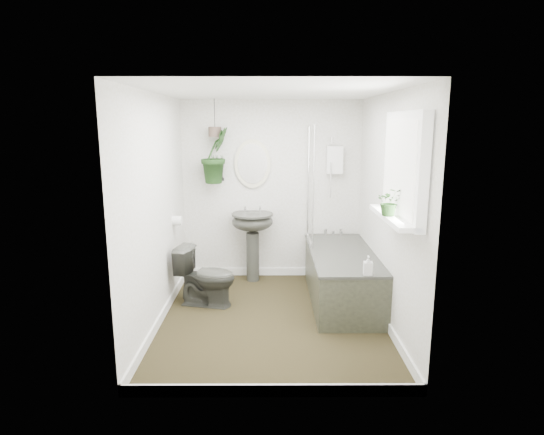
{
  "coord_description": "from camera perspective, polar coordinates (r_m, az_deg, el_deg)",
  "views": [
    {
      "loc": [
        -0.02,
        -4.45,
        2.0
      ],
      "look_at": [
        0.0,
        0.15,
        1.05
      ],
      "focal_mm": 30.0,
      "sensor_mm": 36.0,
      "label": 1
    }
  ],
  "objects": [
    {
      "name": "window_recess",
      "position": [
        3.92,
        16.28,
        6.08
      ],
      "size": [
        0.08,
        1.0,
        0.9
      ],
      "primitive_type": "cube",
      "color": "white",
      "rests_on": "wall_right"
    },
    {
      "name": "pedestal_sink",
      "position": [
        5.85,
        -2.44,
        -3.71
      ],
      "size": [
        0.6,
        0.54,
        0.9
      ],
      "primitive_type": null,
      "rotation": [
        0.0,
        0.0,
        0.18
      ],
      "color": "#31322D",
      "rests_on": "floor"
    },
    {
      "name": "toilet_roll_holder",
      "position": [
        5.37,
        -11.84,
        -0.38
      ],
      "size": [
        0.11,
        0.11,
        0.11
      ],
      "primitive_type": "cylinder",
      "rotation": [
        0.0,
        1.57,
        0.0
      ],
      "color": "white",
      "rests_on": "wall_left"
    },
    {
      "name": "soap_bottle",
      "position": [
        4.46,
        11.96,
        -5.89
      ],
      "size": [
        0.09,
        0.09,
        0.19
      ],
      "primitive_type": "imported",
      "rotation": [
        0.0,
        0.0,
        -0.1
      ],
      "color": "black",
      "rests_on": "bathtub"
    },
    {
      "name": "bath_screen",
      "position": [
        5.5,
        4.88,
        4.13
      ],
      "size": [
        0.04,
        0.72,
        1.4
      ],
      "primitive_type": null,
      "color": "silver",
      "rests_on": "bathtub"
    },
    {
      "name": "sill_plant",
      "position": [
        3.89,
        14.55,
        1.93
      ],
      "size": [
        0.22,
        0.19,
        0.24
      ],
      "primitive_type": "imported",
      "rotation": [
        0.0,
        0.0,
        -0.04
      ],
      "color": "black",
      "rests_on": "window_sill"
    },
    {
      "name": "hanging_pot",
      "position": [
        5.74,
        -7.17,
        10.63
      ],
      "size": [
        0.16,
        0.16,
        0.12
      ],
      "primitive_type": "cylinder",
      "color": "#503E34",
      "rests_on": "ceiling"
    },
    {
      "name": "wall_left",
      "position": [
        4.67,
        -14.38,
        0.82
      ],
      "size": [
        0.02,
        2.8,
        2.3
      ],
      "primitive_type": "cube",
      "color": "white",
      "rests_on": "ground"
    },
    {
      "name": "wall_front",
      "position": [
        3.15,
        0.11,
        -3.98
      ],
      "size": [
        2.3,
        0.02,
        2.3
      ],
      "primitive_type": "cube",
      "color": "white",
      "rests_on": "ground"
    },
    {
      "name": "window_blinds",
      "position": [
        3.91,
        15.64,
        6.1
      ],
      "size": [
        0.01,
        0.86,
        0.76
      ],
      "primitive_type": "cube",
      "color": "white",
      "rests_on": "wall_right"
    },
    {
      "name": "ceiling",
      "position": [
        4.46,
        0.01,
        15.67
      ],
      "size": [
        2.3,
        2.8,
        0.02
      ],
      "primitive_type": "cube",
      "color": "white",
      "rests_on": "ground"
    },
    {
      "name": "floor",
      "position": [
        4.88,
        0.01,
        -12.65
      ],
      "size": [
        2.3,
        2.8,
        0.02
      ],
      "primitive_type": "cube",
      "color": "black",
      "rests_on": "ground"
    },
    {
      "name": "shower_box",
      "position": [
        5.86,
        7.86,
        7.17
      ],
      "size": [
        0.2,
        0.1,
        0.35
      ],
      "primitive_type": "cube",
      "color": "white",
      "rests_on": "wall_back"
    },
    {
      "name": "oval_mirror",
      "position": [
        5.84,
        -2.46,
        6.77
      ],
      "size": [
        0.46,
        0.03,
        0.62
      ],
      "primitive_type": "ellipsoid",
      "color": "beige",
      "rests_on": "wall_back"
    },
    {
      "name": "toilet",
      "position": [
        5.16,
        -8.25,
        -7.3
      ],
      "size": [
        0.72,
        0.5,
        0.66
      ],
      "primitive_type": "imported",
      "rotation": [
        0.0,
        0.0,
        1.35
      ],
      "color": "#31322D",
      "rests_on": "floor"
    },
    {
      "name": "wall_sconce",
      "position": [
        5.87,
        -6.38,
        5.75
      ],
      "size": [
        0.04,
        0.04,
        0.22
      ],
      "primitive_type": "cylinder",
      "color": "black",
      "rests_on": "wall_back"
    },
    {
      "name": "bathtub",
      "position": [
        5.3,
        8.74,
        -7.29
      ],
      "size": [
        0.72,
        1.72,
        0.58
      ],
      "primitive_type": null,
      "color": "#31322D",
      "rests_on": "floor"
    },
    {
      "name": "skirting",
      "position": [
        4.86,
        0.01,
        -12.0
      ],
      "size": [
        2.3,
        2.8,
        0.1
      ],
      "primitive_type": "cube",
      "color": "white",
      "rests_on": "floor"
    },
    {
      "name": "hanging_plant",
      "position": [
        5.75,
        -7.1,
        7.76
      ],
      "size": [
        0.48,
        0.49,
        0.7
      ],
      "primitive_type": "imported",
      "rotation": [
        0.0,
        0.0,
        0.87
      ],
      "color": "black",
      "rests_on": "ceiling"
    },
    {
      "name": "wall_back",
      "position": [
        5.92,
        -0.05,
        3.43
      ],
      "size": [
        2.3,
        0.02,
        2.3
      ],
      "primitive_type": "cube",
      "color": "white",
      "rests_on": "ground"
    },
    {
      "name": "window_sill",
      "position": [
        3.96,
        14.96,
        0.06
      ],
      "size": [
        0.18,
        1.0,
        0.04
      ],
      "primitive_type": "cube",
      "color": "white",
      "rests_on": "wall_right"
    },
    {
      "name": "wall_right",
      "position": [
        4.68,
        14.37,
        0.84
      ],
      "size": [
        0.02,
        2.8,
        2.3
      ],
      "primitive_type": "cube",
      "color": "white",
      "rests_on": "ground"
    }
  ]
}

